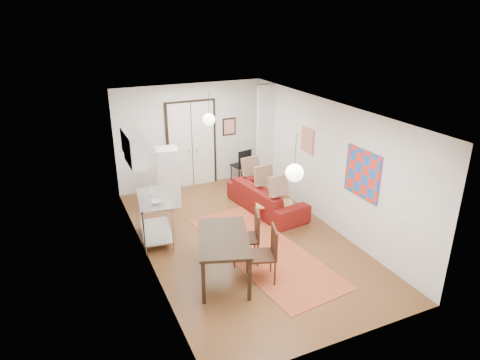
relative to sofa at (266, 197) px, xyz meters
name	(u,v)px	position (x,y,z in m)	size (l,w,h in m)	color
floor	(243,238)	(-1.15, -1.09, -0.34)	(7.00, 7.00, 0.00)	brown
ceiling	(243,109)	(-1.15, -1.09, 2.56)	(4.20, 7.00, 0.02)	white
wall_back	(191,136)	(-1.15, 2.41, 1.11)	(4.20, 0.02, 2.90)	silver
wall_front	(347,261)	(-1.15, -4.59, 1.11)	(4.20, 0.02, 2.90)	silver
wall_left	(143,194)	(-3.25, -1.09, 1.11)	(0.02, 7.00, 2.90)	silver
wall_right	(327,164)	(0.95, -1.09, 1.11)	(0.02, 7.00, 2.90)	silver
double_doors	(192,145)	(-1.15, 2.37, 0.86)	(1.44, 0.06, 2.50)	white
stub_partition	(265,137)	(0.70, 1.46, 1.11)	(0.50, 0.10, 2.90)	silver
wall_cabinet	(135,149)	(-3.07, 0.41, 1.56)	(0.35, 1.00, 0.70)	white
painting_popart	(362,174)	(0.93, -2.34, 1.31)	(0.05, 1.00, 1.00)	red
painting_abstract	(308,140)	(0.93, -0.29, 1.46)	(0.05, 0.50, 0.60)	beige
poster_back	(229,127)	(0.00, 2.38, 1.26)	(0.40, 0.03, 0.50)	red
print_left	(124,141)	(-3.22, 0.91, 1.61)	(0.03, 0.44, 0.54)	#A57045
pendant_back	(209,119)	(-1.15, 0.91, 1.91)	(0.30, 0.30, 0.80)	silver
pendant_front	(295,173)	(-1.15, -3.09, 1.91)	(0.30, 0.30, 0.80)	silver
kilim_rug	(262,250)	(-1.00, -1.70, -0.34)	(1.53, 4.08, 0.01)	#C76131
sofa	(266,197)	(0.00, 0.00, 0.00)	(2.35, 0.92, 0.69)	maroon
coffee_table	(274,205)	(-0.04, -0.49, 0.00)	(1.02, 0.81, 0.40)	tan
potted_plant	(278,195)	(0.06, -0.49, 0.25)	(0.35, 0.30, 0.39)	#327137
kitchen_counter	(155,212)	(-2.90, -0.33, 0.32)	(0.83, 1.39, 1.00)	silver
bowl	(157,202)	(-2.90, -0.63, 0.69)	(0.24, 0.24, 0.06)	silver
soap_bottle	(151,189)	(-2.90, -0.08, 0.76)	(0.09, 0.10, 0.21)	teal
fridge	(168,177)	(-2.16, 1.29, 0.43)	(0.54, 0.54, 1.54)	white
dining_table	(223,241)	(-2.09, -2.29, 0.43)	(1.35, 1.78, 0.87)	black
dining_chair_near	(243,231)	(-1.49, -1.82, 0.28)	(0.65, 0.80, 1.08)	#341A10
dining_chair_far	(258,248)	(-1.49, -2.52, 0.28)	(0.65, 0.80, 1.08)	#341A10
black_side_chair	(239,161)	(0.22, 2.16, 0.24)	(0.55, 0.55, 1.00)	black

